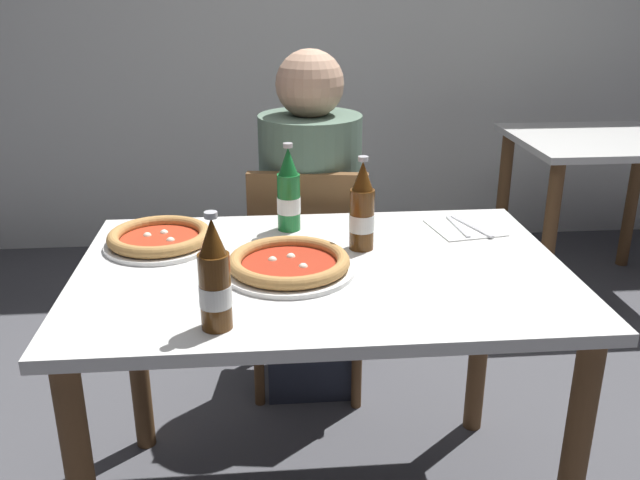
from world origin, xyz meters
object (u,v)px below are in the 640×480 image
(pizza_margherita_near, at_px, (289,264))
(beer_bottle_right, at_px, (215,281))
(beer_bottle_left, at_px, (289,194))
(diner_seated, at_px, (311,236))
(beer_bottle_center, at_px, (362,211))
(dining_table_main, at_px, (322,308))
(dining_table_background, at_px, (601,171))
(chair_behind_table, at_px, (309,268))
(napkin_with_cutlery, at_px, (465,228))
(pizza_marinara_far, at_px, (160,238))

(pizza_margherita_near, relative_size, beer_bottle_right, 1.29)
(beer_bottle_left, distance_m, beer_bottle_right, 0.60)
(diner_seated, distance_m, beer_bottle_center, 0.62)
(beer_bottle_right, bearing_deg, pizza_margherita_near, 59.47)
(dining_table_main, bearing_deg, dining_table_background, 44.03)
(beer_bottle_left, xyz_separation_m, beer_bottle_center, (0.18, -0.16, 0.00))
(dining_table_main, distance_m, beer_bottle_center, 0.27)
(chair_behind_table, bearing_deg, diner_seated, -93.13)
(chair_behind_table, relative_size, dining_table_background, 1.06)
(napkin_with_cutlery, bearing_deg, dining_table_main, -151.19)
(beer_bottle_center, height_order, beer_bottle_right, same)
(pizza_marinara_far, relative_size, napkin_with_cutlery, 1.40)
(diner_seated, bearing_deg, beer_bottle_center, -80.41)
(pizza_margherita_near, bearing_deg, dining_table_background, 43.00)
(dining_table_background, distance_m, beer_bottle_left, 1.84)
(beer_bottle_left, bearing_deg, beer_bottle_center, -42.03)
(chair_behind_table, xyz_separation_m, beer_bottle_center, (0.10, -0.50, 0.37))
(diner_seated, bearing_deg, pizza_margherita_near, -98.49)
(dining_table_background, relative_size, beer_bottle_right, 3.24)
(dining_table_background, relative_size, beer_bottle_left, 3.24)
(pizza_marinara_far, xyz_separation_m, beer_bottle_left, (0.35, 0.10, 0.08))
(chair_behind_table, xyz_separation_m, diner_seated, (0.01, 0.05, 0.10))
(dining_table_main, bearing_deg, diner_seated, 88.17)
(dining_table_main, distance_m, pizza_marinara_far, 0.47)
(beer_bottle_right, bearing_deg, napkin_with_cutlery, 38.53)
(pizza_margherita_near, distance_m, beer_bottle_right, 0.32)
(pizza_margherita_near, distance_m, beer_bottle_center, 0.25)
(dining_table_main, relative_size, pizza_margherita_near, 3.75)
(dining_table_main, xyz_separation_m, beer_bottle_left, (-0.07, 0.27, 0.22))
(dining_table_background, bearing_deg, pizza_marinara_far, -146.99)
(dining_table_main, relative_size, diner_seated, 0.99)
(beer_bottle_right, bearing_deg, diner_seated, 74.75)
(dining_table_background, relative_size, pizza_marinara_far, 2.74)
(beer_bottle_left, height_order, beer_bottle_center, same)
(beer_bottle_left, height_order, beer_bottle_right, same)
(dining_table_main, xyz_separation_m, pizza_margherita_near, (-0.08, -0.03, 0.13))
(beer_bottle_left, bearing_deg, dining_table_main, -76.15)
(diner_seated, height_order, beer_bottle_right, diner_seated)
(chair_behind_table, height_order, pizza_margherita_near, chair_behind_table)
(beer_bottle_center, bearing_deg, dining_table_background, 44.01)
(chair_behind_table, height_order, beer_bottle_right, beer_bottle_right)
(dining_table_main, height_order, diner_seated, diner_seated)
(beer_bottle_center, xyz_separation_m, beer_bottle_right, (-0.35, -0.41, 0.00))
(dining_table_main, height_order, chair_behind_table, chair_behind_table)
(pizza_marinara_far, relative_size, beer_bottle_right, 1.18)
(beer_bottle_center, relative_size, beer_bottle_right, 1.00)
(pizza_marinara_far, xyz_separation_m, beer_bottle_center, (0.53, -0.06, 0.08))
(dining_table_main, relative_size, dining_table_background, 1.50)
(pizza_margherita_near, height_order, napkin_with_cutlery, pizza_margherita_near)
(pizza_margherita_near, distance_m, beer_bottle_left, 0.31)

